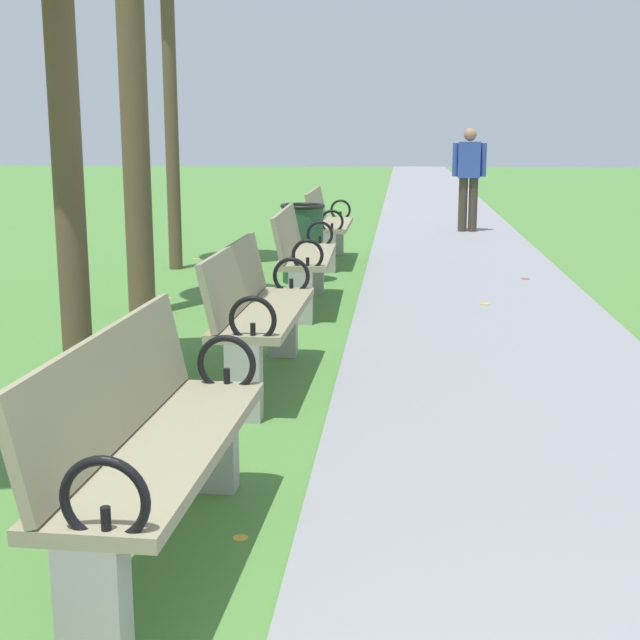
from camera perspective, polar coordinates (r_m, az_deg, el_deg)
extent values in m
cube|color=gray|center=(18.53, 7.46, 6.92)|extent=(2.25, 44.00, 0.02)
cube|color=gray|center=(3.39, -9.83, -7.89)|extent=(0.50, 1.61, 0.05)
cube|color=gray|center=(3.38, -13.06, -4.08)|extent=(0.18, 1.60, 0.40)
cube|color=#99968E|center=(2.86, -14.15, -17.56)|extent=(0.20, 0.13, 0.45)
cube|color=#99968E|center=(4.14, -6.72, -7.73)|extent=(0.20, 0.13, 0.45)
torus|color=black|center=(2.66, -13.49, -11.07)|extent=(0.27, 0.04, 0.27)
cylinder|color=black|center=(2.69, -13.41, -12.64)|extent=(0.03, 0.03, 0.12)
torus|color=black|center=(4.04, -5.95, -2.81)|extent=(0.27, 0.04, 0.27)
cylinder|color=black|center=(4.06, -5.92, -3.90)|extent=(0.03, 0.03, 0.12)
cube|color=gray|center=(5.74, -3.48, 0.48)|extent=(0.47, 1.61, 0.05)
cube|color=gray|center=(5.73, -5.39, 2.72)|extent=(0.15, 1.60, 0.40)
cube|color=#99968E|center=(5.09, -4.85, -3.94)|extent=(0.20, 0.12, 0.45)
cube|color=#99968E|center=(6.50, -2.36, -0.38)|extent=(0.20, 0.12, 0.45)
torus|color=black|center=(4.97, -4.29, 0.03)|extent=(0.27, 0.04, 0.27)
cylinder|color=black|center=(4.99, -4.27, -0.87)|extent=(0.03, 0.03, 0.12)
torus|color=black|center=(6.45, -1.83, 2.81)|extent=(0.27, 0.04, 0.27)
cylinder|color=black|center=(6.46, -1.83, 2.11)|extent=(0.03, 0.03, 0.12)
cube|color=gray|center=(8.29, -0.77, 4.07)|extent=(0.48, 1.61, 0.05)
cube|color=gray|center=(8.28, -2.10, 5.62)|extent=(0.16, 1.60, 0.40)
cube|color=#99968E|center=(7.60, -1.22, 1.44)|extent=(0.20, 0.12, 0.45)
cube|color=#99968E|center=(9.06, -0.39, 3.15)|extent=(0.20, 0.12, 0.45)
torus|color=black|center=(7.52, -0.79, 4.14)|extent=(0.27, 0.04, 0.27)
cylinder|color=black|center=(7.53, -0.79, 3.53)|extent=(0.03, 0.03, 0.12)
torus|color=black|center=(9.02, 0.00, 5.45)|extent=(0.27, 0.04, 0.27)
cylinder|color=black|center=(9.03, 0.00, 4.95)|extent=(0.03, 0.03, 0.12)
cube|color=gray|center=(11.07, 0.75, 6.07)|extent=(0.45, 1.60, 0.05)
cube|color=gray|center=(11.07, -0.24, 7.24)|extent=(0.13, 1.60, 0.40)
cube|color=#99968E|center=(10.37, 0.44, 4.28)|extent=(0.20, 0.12, 0.45)
cube|color=#99968E|center=(11.84, 1.01, 5.23)|extent=(0.20, 0.12, 0.45)
torus|color=black|center=(10.30, 0.77, 6.27)|extent=(0.27, 0.03, 0.27)
cylinder|color=black|center=(10.31, 0.76, 5.83)|extent=(0.03, 0.03, 0.12)
torus|color=black|center=(11.81, 1.32, 7.00)|extent=(0.27, 0.03, 0.27)
cylinder|color=black|center=(11.82, 1.31, 6.61)|extent=(0.03, 0.03, 0.12)
cylinder|color=brown|center=(5.65, -15.73, 9.27)|extent=(0.18, 0.18, 2.79)
cylinder|color=brown|center=(8.02, -11.79, 14.76)|extent=(0.24, 0.24, 4.08)
cylinder|color=brown|center=(10.70, -9.48, 14.10)|extent=(0.16, 0.16, 4.08)
cylinder|color=#3D3328|center=(14.61, 9.68, 7.22)|extent=(0.14, 0.14, 0.85)
cylinder|color=#3D3328|center=(14.61, 9.05, 7.24)|extent=(0.14, 0.14, 0.85)
cube|color=#2D4799|center=(14.57, 9.46, 9.99)|extent=(0.35, 0.23, 0.56)
sphere|color=#9E7051|center=(14.56, 9.51, 11.53)|extent=(0.20, 0.20, 0.20)
cylinder|color=#2D4799|center=(14.58, 10.34, 9.96)|extent=(0.09, 0.09, 0.52)
cylinder|color=#2D4799|center=(14.56, 8.58, 10.02)|extent=(0.09, 0.09, 0.52)
cylinder|color=#234C2D|center=(9.70, -1.09, 4.78)|extent=(0.44, 0.44, 0.80)
torus|color=black|center=(9.66, -1.10, 7.25)|extent=(0.48, 0.48, 0.04)
cylinder|color=#93511E|center=(10.07, 12.89, 2.58)|extent=(0.10, 0.10, 0.00)
cylinder|color=#BC842D|center=(8.92, -9.65, 1.39)|extent=(0.12, 0.12, 0.00)
cylinder|color=#93511E|center=(8.21, -3.85, 0.62)|extent=(0.11, 0.11, 0.00)
cylinder|color=gold|center=(4.71, -6.71, -8.14)|extent=(0.09, 0.09, 0.00)
cylinder|color=brown|center=(12.02, -2.39, 4.26)|extent=(0.16, 0.16, 0.00)
cylinder|color=#BC842D|center=(11.62, -7.83, 3.89)|extent=(0.13, 0.13, 0.00)
cylinder|color=#AD6B23|center=(5.16, -16.50, -6.75)|extent=(0.12, 0.12, 0.00)
cylinder|color=gold|center=(8.53, 10.43, 1.01)|extent=(0.12, 0.12, 0.00)
cylinder|color=gold|center=(3.75, -5.06, -13.57)|extent=(0.09, 0.09, 0.00)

